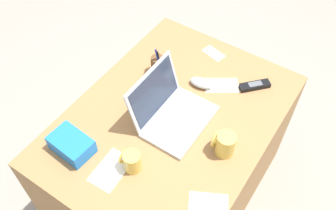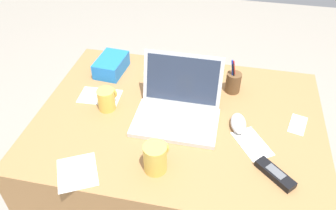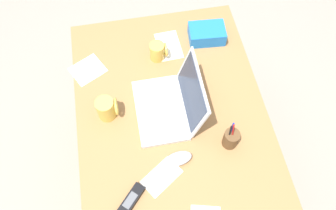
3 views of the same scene
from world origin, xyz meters
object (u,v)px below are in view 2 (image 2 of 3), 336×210
Objects in this scene: snack_bag at (111,65)px; coffee_mug_white at (155,157)px; coffee_mug_tall at (107,99)px; pen_holder at (233,82)px; computer_mouse at (238,123)px; cordless_phone at (275,174)px; laptop at (178,108)px.

coffee_mug_white is at bearing -57.02° from snack_bag.
coffee_mug_white is at bearing -44.84° from coffee_mug_tall.
pen_holder reaches higher than snack_bag.
computer_mouse reaches higher than cordless_phone.
computer_mouse is 1.24× the size of coffee_mug_tall.
laptop is 0.45m from snack_bag.
laptop is 0.25m from computer_mouse.
coffee_mug_white is 0.55m from pen_holder.
laptop reaches higher than computer_mouse.
cordless_phone is (0.38, -0.23, -0.03)m from laptop.
laptop reaches higher than coffee_mug_white.
computer_mouse is 0.64× the size of snack_bag.
computer_mouse is 0.26m from cordless_phone.
laptop is at bearing -34.53° from snack_bag.
laptop is 3.61× the size of coffee_mug_tall.
coffee_mug_white reaches higher than snack_bag.
cordless_phone is (0.40, 0.05, -0.04)m from coffee_mug_white.
coffee_mug_tall is at bearing -156.09° from pen_holder.
coffee_mug_tall is 0.57× the size of pen_holder.
coffee_mug_tall is at bearing -74.62° from snack_bag.
pen_holder is 0.58m from snack_bag.
laptop reaches higher than snack_bag.
cordless_phone is at bearing -31.35° from laptop.
coffee_mug_tall is 0.71m from cordless_phone.
laptop is 2.06× the size of pen_holder.
coffee_mug_white reaches higher than coffee_mug_tall.
snack_bag reaches higher than computer_mouse.
laptop reaches higher than pen_holder.
coffee_mug_tall is at bearing 161.60° from cordless_phone.
laptop is 0.30m from pen_holder.
pen_holder reaches higher than computer_mouse.
pen_holder is at bearing 46.57° from laptop.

